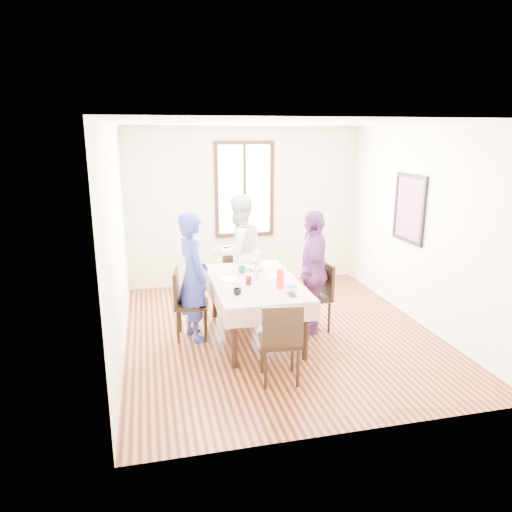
% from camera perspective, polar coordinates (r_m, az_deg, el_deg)
% --- Properties ---
extents(ground, '(4.50, 4.50, 0.00)m').
position_cam_1_polar(ground, '(6.39, 2.80, -9.15)').
color(ground, black).
rests_on(ground, ground).
extents(back_wall, '(4.00, 0.00, 4.00)m').
position_cam_1_polar(back_wall, '(8.13, -1.44, 5.97)').
color(back_wall, beige).
rests_on(back_wall, ground).
extents(right_wall, '(0.00, 4.50, 4.50)m').
position_cam_1_polar(right_wall, '(6.80, 19.42, 3.41)').
color(right_wall, beige).
rests_on(right_wall, ground).
extents(window_frame, '(1.02, 0.06, 1.62)m').
position_cam_1_polar(window_frame, '(8.07, -1.42, 8.06)').
color(window_frame, black).
rests_on(window_frame, back_wall).
extents(window_pane, '(0.90, 0.02, 1.50)m').
position_cam_1_polar(window_pane, '(8.08, -1.44, 8.07)').
color(window_pane, white).
rests_on(window_pane, back_wall).
extents(art_poster, '(0.04, 0.76, 0.96)m').
position_cam_1_polar(art_poster, '(7.01, 18.12, 5.49)').
color(art_poster, red).
rests_on(art_poster, right_wall).
extents(dining_table, '(0.96, 1.68, 0.75)m').
position_cam_1_polar(dining_table, '(6.12, -0.11, -6.46)').
color(dining_table, black).
rests_on(dining_table, ground).
extents(tablecloth, '(1.08, 1.80, 0.01)m').
position_cam_1_polar(tablecloth, '(5.99, -0.11, -3.06)').
color(tablecloth, '#5B0B1C').
rests_on(tablecloth, dining_table).
extents(chair_left, '(0.48, 0.48, 0.91)m').
position_cam_1_polar(chair_left, '(6.12, -7.80, -5.80)').
color(chair_left, black).
rests_on(chair_left, ground).
extents(chair_right, '(0.47, 0.47, 0.91)m').
position_cam_1_polar(chair_right, '(6.35, 6.86, -4.99)').
color(chair_right, black).
rests_on(chair_right, ground).
extents(chair_far, '(0.43, 0.43, 0.91)m').
position_cam_1_polar(chair_far, '(7.16, -2.19, -2.61)').
color(chair_far, black).
rests_on(chair_far, ground).
extents(chair_near, '(0.47, 0.47, 0.91)m').
position_cam_1_polar(chair_near, '(5.06, 2.89, -10.22)').
color(chair_near, black).
rests_on(chair_near, ground).
extents(person_left, '(0.54, 0.68, 1.65)m').
position_cam_1_polar(person_left, '(6.00, -7.72, -2.48)').
color(person_left, navy).
rests_on(person_left, ground).
extents(person_far, '(1.03, 0.93, 1.72)m').
position_cam_1_polar(person_far, '(7.03, -2.19, 0.50)').
color(person_far, beige).
rests_on(person_far, ground).
extents(person_right, '(0.68, 1.03, 1.63)m').
position_cam_1_polar(person_right, '(6.23, 6.78, -1.87)').
color(person_right, '#662F70').
rests_on(person_right, ground).
extents(mug_black, '(0.11, 0.11, 0.08)m').
position_cam_1_polar(mug_black, '(5.47, -2.27, -4.33)').
color(mug_black, black).
rests_on(mug_black, tablecloth).
extents(mug_flag, '(0.14, 0.14, 0.09)m').
position_cam_1_polar(mug_flag, '(5.96, 2.87, -2.66)').
color(mug_flag, red).
rests_on(mug_flag, tablecloth).
extents(mug_green, '(0.14, 0.14, 0.08)m').
position_cam_1_polar(mug_green, '(6.33, -1.72, -1.66)').
color(mug_green, '#0C7226').
rests_on(mug_green, tablecloth).
extents(serving_bowl, '(0.25, 0.25, 0.05)m').
position_cam_1_polar(serving_bowl, '(6.43, 0.00, -1.52)').
color(serving_bowl, white).
rests_on(serving_bowl, tablecloth).
extents(juice_carton, '(0.08, 0.08, 0.24)m').
position_cam_1_polar(juice_carton, '(5.69, 2.95, -2.74)').
color(juice_carton, red).
rests_on(juice_carton, tablecloth).
extents(butter_tub, '(0.12, 0.12, 0.06)m').
position_cam_1_polar(butter_tub, '(5.62, 4.37, -3.92)').
color(butter_tub, white).
rests_on(butter_tub, tablecloth).
extents(jam_jar, '(0.07, 0.07, 0.10)m').
position_cam_1_polar(jam_jar, '(5.83, -0.89, -2.97)').
color(jam_jar, black).
rests_on(jam_jar, tablecloth).
extents(drinking_glass, '(0.06, 0.06, 0.09)m').
position_cam_1_polar(drinking_glass, '(5.69, -2.11, -3.49)').
color(drinking_glass, silver).
rests_on(drinking_glass, tablecloth).
extents(smartphone, '(0.08, 0.16, 0.01)m').
position_cam_1_polar(smartphone, '(5.48, 4.37, -4.71)').
color(smartphone, black).
rests_on(smartphone, tablecloth).
extents(flower_vase, '(0.07, 0.07, 0.13)m').
position_cam_1_polar(flower_vase, '(6.03, -0.01, -2.22)').
color(flower_vase, silver).
rests_on(flower_vase, tablecloth).
extents(plate_left, '(0.20, 0.20, 0.01)m').
position_cam_1_polar(plate_left, '(6.03, -3.27, -2.85)').
color(plate_left, white).
rests_on(plate_left, tablecloth).
extents(plate_right, '(0.20, 0.20, 0.01)m').
position_cam_1_polar(plate_right, '(6.17, 2.50, -2.43)').
color(plate_right, white).
rests_on(plate_right, tablecloth).
extents(plate_far, '(0.20, 0.20, 0.01)m').
position_cam_1_polar(plate_far, '(6.58, -1.30, -1.32)').
color(plate_far, white).
rests_on(plate_far, tablecloth).
extents(butter_lid, '(0.12, 0.12, 0.01)m').
position_cam_1_polar(butter_lid, '(5.61, 4.38, -3.57)').
color(butter_lid, blue).
rests_on(butter_lid, butter_tub).
extents(flower_bunch, '(0.09, 0.09, 0.10)m').
position_cam_1_polar(flower_bunch, '(5.99, -0.01, -1.15)').
color(flower_bunch, yellow).
rests_on(flower_bunch, flower_vase).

